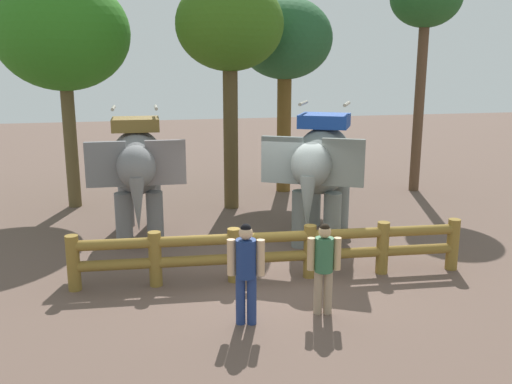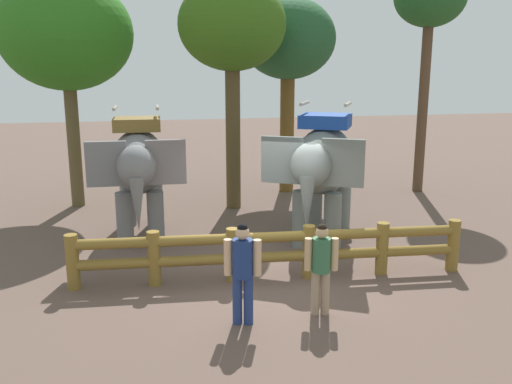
# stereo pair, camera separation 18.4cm
# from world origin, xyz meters

# --- Properties ---
(ground_plane) EXTENTS (60.00, 60.00, 0.00)m
(ground_plane) POSITION_xyz_m (0.00, 0.00, 0.00)
(ground_plane) COLOR brown
(log_fence) EXTENTS (7.60, 0.77, 1.05)m
(log_fence) POSITION_xyz_m (-0.00, -0.11, 0.60)
(log_fence) COLOR olive
(log_fence) RESTS_ON ground
(elephant_near_left) EXTENTS (2.06, 3.60, 3.10)m
(elephant_near_left) POSITION_xyz_m (-2.44, 3.07, 1.74)
(elephant_near_left) COLOR slate
(elephant_near_left) RESTS_ON ground
(elephant_center) EXTENTS (2.97, 3.76, 3.21)m
(elephant_center) POSITION_xyz_m (1.70, 2.04, 1.80)
(elephant_center) COLOR slate
(elephant_center) RESTS_ON ground
(tourist_woman_in_black) EXTENTS (0.55, 0.36, 1.57)m
(tourist_woman_in_black) POSITION_xyz_m (0.46, -1.76, 0.91)
(tourist_woman_in_black) COLOR #9E866B
(tourist_woman_in_black) RESTS_ON ground
(tourist_man_in_blue) EXTENTS (0.58, 0.40, 1.68)m
(tourist_man_in_blue) POSITION_xyz_m (-0.86, -1.85, 0.97)
(tourist_man_in_blue) COLOR navy
(tourist_man_in_blue) RESTS_ON ground
(tree_far_left) EXTENTS (2.90, 2.90, 6.01)m
(tree_far_left) POSITION_xyz_m (2.18, 7.11, 4.68)
(tree_far_left) COLOR brown
(tree_far_left) RESTS_ON ground
(tree_back_center) EXTENTS (3.63, 3.63, 6.39)m
(tree_back_center) POSITION_xyz_m (-4.24, 6.50, 4.81)
(tree_back_center) COLOR brown
(tree_back_center) RESTS_ON ground
(tree_far_right) EXTENTS (2.91, 2.91, 6.30)m
(tree_far_right) POSITION_xyz_m (0.17, 5.40, 4.97)
(tree_far_right) COLOR brown
(tree_far_right) RESTS_ON ground
(tree_deep_back) EXTENTS (2.17, 2.17, 6.93)m
(tree_deep_back) POSITION_xyz_m (6.34, 6.26, 5.82)
(tree_deep_back) COLOR brown
(tree_deep_back) RESTS_ON ground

